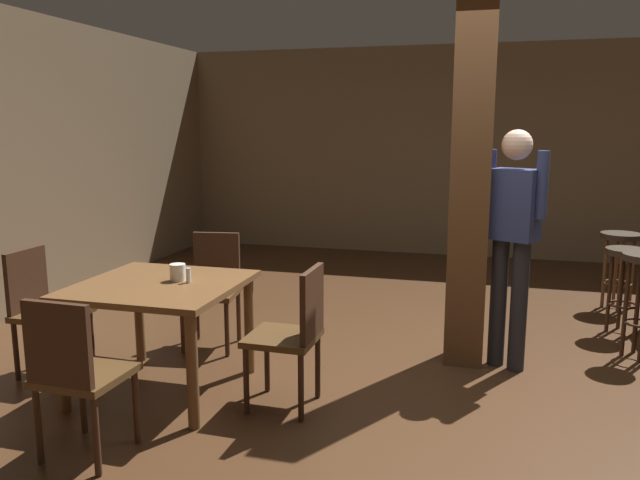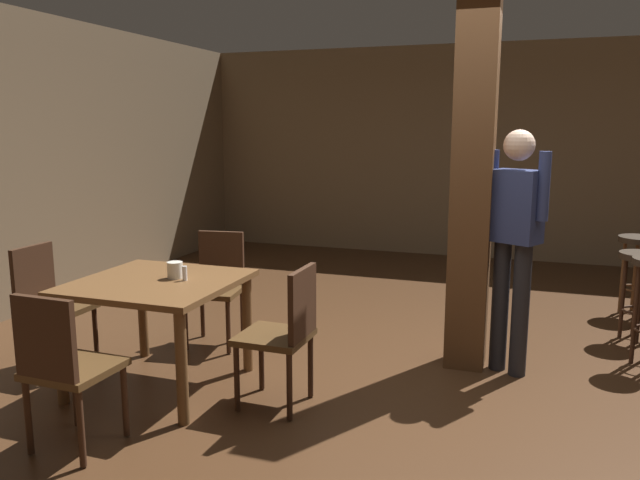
# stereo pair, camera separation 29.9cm
# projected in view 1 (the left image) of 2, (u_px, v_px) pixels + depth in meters

# --- Properties ---
(ground_plane) EXTENTS (10.80, 10.80, 0.00)m
(ground_plane) POSITION_uv_depth(u_px,v_px,m) (442.00, 383.00, 4.29)
(ground_plane) COLOR #422816
(wall_back) EXTENTS (8.00, 0.10, 2.80)m
(wall_back) POSITION_uv_depth(u_px,v_px,m) (472.00, 152.00, 8.31)
(wall_back) COLOR #756047
(wall_back) RESTS_ON ground_plane
(pillar) EXTENTS (0.28, 0.28, 2.80)m
(pillar) POSITION_uv_depth(u_px,v_px,m) (471.00, 175.00, 4.45)
(pillar) COLOR brown
(pillar) RESTS_ON ground_plane
(dining_table) EXTENTS (1.02, 1.02, 0.74)m
(dining_table) POSITION_uv_depth(u_px,v_px,m) (160.00, 299.00, 4.07)
(dining_table) COLOR brown
(dining_table) RESTS_ON ground_plane
(chair_west) EXTENTS (0.42, 0.42, 0.89)m
(chair_west) POSITION_uv_depth(u_px,v_px,m) (42.00, 305.00, 4.36)
(chair_west) COLOR #4C3319
(chair_west) RESTS_ON ground_plane
(chair_north) EXTENTS (0.47, 0.47, 0.89)m
(chair_north) POSITION_uv_depth(u_px,v_px,m) (213.00, 283.00, 4.96)
(chair_north) COLOR #4C3319
(chair_north) RESTS_ON ground_plane
(chair_east) EXTENTS (0.43, 0.43, 0.89)m
(chair_east) POSITION_uv_depth(u_px,v_px,m) (294.00, 330.00, 3.83)
(chair_east) COLOR #4C3319
(chair_east) RESTS_ON ground_plane
(chair_south) EXTENTS (0.43, 0.43, 0.89)m
(chair_south) POSITION_uv_depth(u_px,v_px,m) (76.00, 370.00, 3.20)
(chair_south) COLOR #4C3319
(chair_south) RESTS_ON ground_plane
(napkin_cup) EXTENTS (0.10, 0.10, 0.11)m
(napkin_cup) POSITION_uv_depth(u_px,v_px,m) (178.00, 272.00, 4.09)
(napkin_cup) COLOR silver
(napkin_cup) RESTS_ON dining_table
(salt_shaker) EXTENTS (0.03, 0.03, 0.10)m
(salt_shaker) POSITION_uv_depth(u_px,v_px,m) (188.00, 275.00, 4.04)
(salt_shaker) COLOR silver
(salt_shaker) RESTS_ON dining_table
(standing_person) EXTENTS (0.45, 0.34, 1.72)m
(standing_person) POSITION_uv_depth(u_px,v_px,m) (512.00, 232.00, 4.40)
(standing_person) COLOR navy
(standing_person) RESTS_ON ground_plane
(bar_stool_mid) EXTENTS (0.34, 0.34, 0.73)m
(bar_stool_mid) POSITION_uv_depth(u_px,v_px,m) (626.00, 270.00, 5.25)
(bar_stool_mid) COLOR #2D2319
(bar_stool_mid) RESTS_ON ground_plane
(bar_stool_far) EXTENTS (0.37, 0.37, 0.74)m
(bar_stool_far) POSITION_uv_depth(u_px,v_px,m) (620.00, 251.00, 5.96)
(bar_stool_far) COLOR #2D2319
(bar_stool_far) RESTS_ON ground_plane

